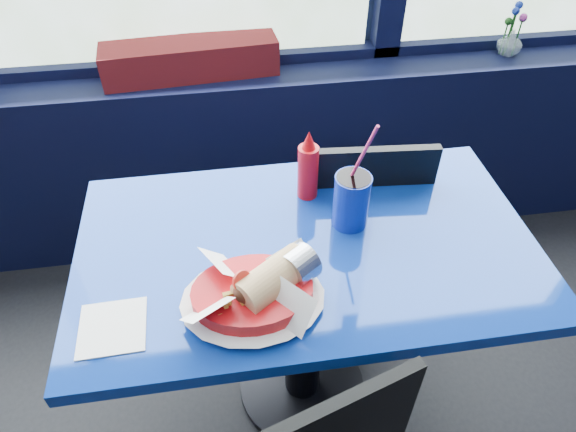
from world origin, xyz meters
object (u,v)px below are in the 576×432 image
object	(u,v)px
flower_vase	(511,39)
food_basket	(255,291)
ketchup_bottle	(308,168)
chair_near_back	(352,219)
soda_cup	(351,199)
planter_box	(191,59)
near_table	(305,287)

from	to	relation	value
flower_vase	food_basket	distance (m)	1.53
food_basket	ketchup_bottle	distance (m)	0.42
chair_near_back	soda_cup	world-z (taller)	soda_cup
planter_box	ketchup_bottle	world-z (taller)	ketchup_bottle
flower_vase	chair_near_back	bearing A→B (deg)	-143.86
near_table	ketchup_bottle	bearing A→B (deg)	79.79
chair_near_back	soda_cup	size ratio (longest dim) A/B	2.67
flower_vase	food_basket	world-z (taller)	flower_vase
near_table	planter_box	bearing A→B (deg)	107.56
planter_box	food_basket	world-z (taller)	planter_box
chair_near_back	food_basket	world-z (taller)	chair_near_back
planter_box	food_basket	xyz separation A→B (m)	(0.13, -1.05, -0.07)
near_table	ketchup_bottle	distance (m)	0.34
soda_cup	flower_vase	bearing A→B (deg)	43.90
planter_box	flower_vase	bearing A→B (deg)	-5.08
chair_near_back	soda_cup	bearing A→B (deg)	74.96
near_table	food_basket	distance (m)	0.32
near_table	flower_vase	distance (m)	1.33
chair_near_back	food_basket	bearing A→B (deg)	57.75
ketchup_bottle	planter_box	bearing A→B (deg)	114.49
flower_vase	food_basket	xyz separation A→B (m)	(-1.12, -1.04, -0.07)
food_basket	chair_near_back	bearing A→B (deg)	42.23
chair_near_back	planter_box	size ratio (longest dim) A/B	1.38
ketchup_bottle	soda_cup	distance (m)	0.16
food_basket	flower_vase	bearing A→B (deg)	32.24
food_basket	soda_cup	bearing A→B (deg)	29.15
food_basket	ketchup_bottle	world-z (taller)	ketchup_bottle
food_basket	ketchup_bottle	size ratio (longest dim) A/B	1.53
near_table	soda_cup	world-z (taller)	soda_cup
planter_box	flower_vase	distance (m)	1.24
chair_near_back	planter_box	bearing A→B (deg)	-43.14
planter_box	flower_vase	world-z (taller)	flower_vase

